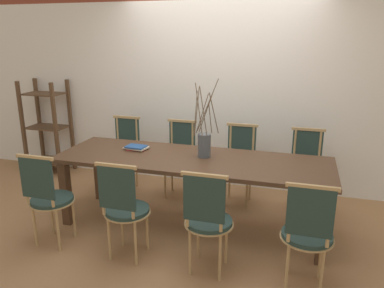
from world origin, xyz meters
name	(u,v)px	position (x,y,z in m)	size (l,w,h in m)	color
ground_plane	(192,225)	(0.00, 0.00, 0.00)	(16.00, 16.00, 0.00)	#9E7047
wall_rear	(221,66)	(0.00, 1.28, 1.60)	(12.00, 0.06, 3.20)	white
dining_table	(192,167)	(0.00, 0.00, 0.67)	(2.82, 0.90, 0.77)	#4C3321
chair_near_leftend	(48,196)	(-1.20, -0.75, 0.52)	(0.42, 0.42, 0.96)	#233833
chair_near_left	(125,206)	(-0.40, -0.75, 0.52)	(0.42, 0.42, 0.96)	#233833
chair_near_center	(208,218)	(0.36, -0.75, 0.52)	(0.42, 0.42, 0.96)	#233833
chair_near_right	(308,232)	(1.16, -0.75, 0.52)	(0.42, 0.42, 0.96)	#233833
chair_far_leftend	(124,151)	(-1.16, 0.75, 0.52)	(0.42, 0.42, 0.96)	#233833
chair_far_left	(179,156)	(-0.39, 0.75, 0.52)	(0.42, 0.42, 0.96)	#233833
chair_far_center	(239,161)	(0.37, 0.75, 0.52)	(0.42, 0.42, 0.96)	#233833
chair_far_right	(305,167)	(1.14, 0.75, 0.52)	(0.42, 0.42, 0.96)	#233833
vase_centerpiece	(204,143)	(0.11, 0.08, 0.91)	(0.24, 0.25, 0.80)	#4C5156
book_stack	(136,147)	(-0.67, 0.11, 0.79)	(0.26, 0.20, 0.04)	maroon
shelving_rack	(47,127)	(-2.51, 1.01, 0.68)	(0.60, 0.41, 1.36)	#513823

